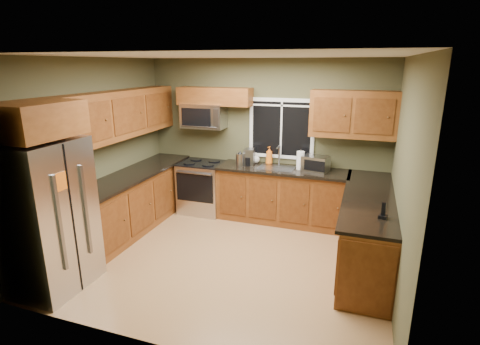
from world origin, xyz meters
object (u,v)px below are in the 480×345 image
Objects in this scene: range at (203,187)px; soap_bottle_c at (256,158)px; refrigerator at (48,217)px; kettle at (240,159)px; soap_bottle_b at (301,163)px; paper_towel_roll at (300,160)px; coffee_maker at (249,157)px; microwave at (204,116)px; toaster_oven at (316,164)px; cordless_phone at (383,213)px; soap_bottle_a at (269,155)px.

range is 5.30× the size of soap_bottle_c.
refrigerator is at bearing -118.33° from soap_bottle_c.
kettle reaches higher than soap_bottle_b.
range is at bearing 76.03° from refrigerator.
refrigerator is 5.45× the size of paper_towel_roll.
coffee_maker reaches higher than range.
microwave reaches higher than range.
refrigerator is 3.41m from soap_bottle_c.
toaster_oven is 2.17× the size of soap_bottle_b.
soap_bottle_c is (0.19, 0.29, -0.03)m from kettle.
range is at bearing 175.06° from kettle.
kettle is at bearing -175.30° from toaster_oven.
kettle is at bearing 144.55° from cordless_phone.
soap_bottle_b is 1.18× the size of soap_bottle_c.
refrigerator is 5.90× the size of soap_bottle_a.
soap_bottle_a is (-0.57, 0.16, 0.00)m from paper_towel_roll.
cordless_phone is at bearing -54.69° from soap_bottle_b.
refrigerator is at bearing -103.34° from microwave.
soap_bottle_a is 0.25m from soap_bottle_c.
soap_bottle_c is (-0.24, 0.00, -0.06)m from soap_bottle_a.
soap_bottle_c is (0.93, 0.23, 0.56)m from range.
soap_bottle_c is at bearing 61.67° from refrigerator.
toaster_oven is 0.84m from soap_bottle_a.
coffee_maker is at bearing -178.83° from soap_bottle_b.
paper_towel_roll is (2.43, 2.84, 0.19)m from refrigerator.
kettle is at bearing 62.14° from refrigerator.
coffee_maker is 0.19m from soap_bottle_c.
soap_bottle_b reaches higher than cordless_phone.
range is 2.08m from toaster_oven.
toaster_oven is at bearing 120.22° from cordless_phone.
range is at bearing 150.91° from cordless_phone.
microwave is 1.17m from soap_bottle_c.
refrigerator reaches higher than toaster_oven.
soap_bottle_c is at bearing 137.36° from cordless_phone.
soap_bottle_a is (0.43, 0.29, 0.03)m from kettle.
microwave is 3.97× the size of cordless_phone.
kettle is at bearing -122.48° from soap_bottle_c.
paper_towel_roll is (1.74, -0.07, -0.64)m from microwave.
toaster_oven is 1.63× the size of coffee_maker.
soap_bottle_c is at bearing 169.39° from soap_bottle_b.
kettle reaches higher than toaster_oven.
toaster_oven reaches higher than cordless_phone.
paper_towel_roll is at bearing 125.70° from cordless_phone.
microwave is at bearing 90.02° from range.
kettle is 1.38× the size of cordless_phone.
microwave reaches higher than soap_bottle_a.
paper_towel_roll is at bearing 0.73° from coffee_maker.
microwave reaches higher than cordless_phone.
soap_bottle_a is (-0.82, 0.19, 0.03)m from toaster_oven.
soap_bottle_a is at bearing 133.79° from cordless_phone.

